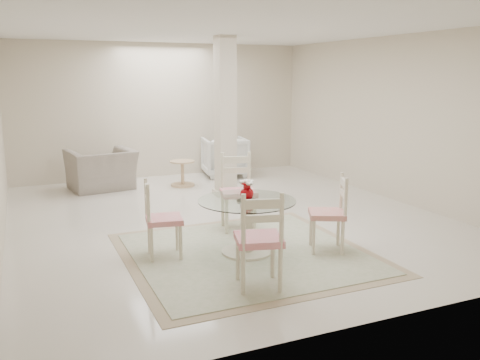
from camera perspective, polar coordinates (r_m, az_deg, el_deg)
name	(u,v)px	position (r m, az deg, el deg)	size (l,w,h in m)	color
ground	(227,217)	(7.51, -1.46, -4.23)	(7.00, 7.00, 0.00)	silver
room_shell	(226,90)	(7.23, -1.53, 10.06)	(6.02, 7.02, 2.71)	beige
column	(225,118)	(8.65, -1.66, 6.98)	(0.30, 0.30, 2.70)	beige
area_rug	(247,253)	(6.03, 0.76, -8.23)	(2.77, 2.77, 0.02)	tan
dining_table	(247,227)	(5.92, 0.77, -5.28)	(1.13, 1.13, 0.65)	beige
red_vase	(247,190)	(5.81, 0.79, -1.13)	(0.18, 0.17, 0.24)	#AB050B
dining_chair_east	(333,208)	(6.06, 10.38, -3.07)	(0.54, 0.54, 1.02)	#F3E4C8
dining_chair_north	(237,186)	(6.84, -0.29, -0.64)	(0.55, 0.55, 1.14)	beige
dining_chair_west	(158,214)	(5.83, -9.18, -3.74)	(0.46, 0.46, 1.00)	#EEE4C3
dining_chair_south	(260,233)	(4.88, 2.26, -5.98)	(0.54, 0.54, 1.10)	beige
recliner_taupe	(101,170)	(9.62, -15.30, 1.13)	(1.12, 0.98, 0.73)	gray
armchair_white	(225,157)	(10.53, -1.73, 2.64)	(0.86, 0.89, 0.81)	silver
side_table	(183,174)	(9.65, -6.47, 0.64)	(0.46, 0.46, 0.48)	#D3B582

